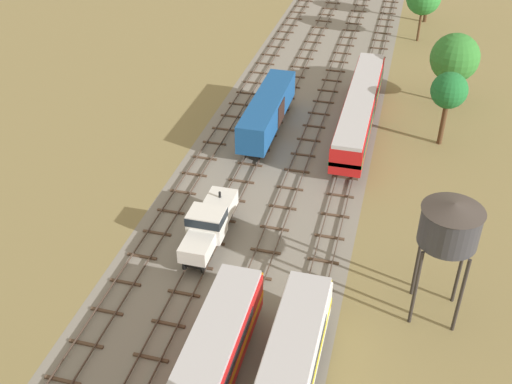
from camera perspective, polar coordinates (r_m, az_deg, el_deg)
The scene contains 12 objects.
ground_plane at distance 57.88m, azimuth 1.72°, elevation 2.48°, with size 480.00×480.00×0.00m, color olive.
ballast_bed at distance 57.88m, azimuth 1.72°, elevation 2.48°, with size 17.51×176.00×0.01m, color gray.
track_far_left at distance 60.25m, azimuth -4.33°, elevation 3.94°, with size 2.40×126.00×0.29m.
track_left at distance 59.10m, azimuth -0.18°, elevation 3.38°, with size 2.40×126.00×0.29m.
track_centre_left at distance 58.27m, azimuth 4.11°, elevation 2.80°, with size 2.40×126.00×0.29m.
track_centre at distance 57.78m, azimuth 8.49°, elevation 2.18°, with size 2.40×126.00×0.29m.
shunter_loco_left_mid at distance 47.28m, azimuth -4.42°, elevation -2.91°, with size 2.74×8.46×3.10m.
freight_boxcar_left_midfar at distance 62.50m, azimuth 1.09°, elevation 7.64°, with size 2.87×14.00×3.60m.
passenger_coach_centre_far at distance 63.64m, azimuth 9.66°, elevation 7.81°, with size 2.96×22.00×3.80m.
water_tower at distance 39.88m, azimuth 17.64°, elevation -2.92°, with size 3.94×3.94×9.10m.
lineside_tree_0 at distance 61.65m, azimuth 17.54°, elevation 8.94°, with size 3.51×3.51×7.53m.
lineside_tree_3 at distance 70.86m, azimuth 18.03°, elevation 11.79°, with size 5.28×5.28×7.92m.
Camera 1 is at (10.79, 8.06, 30.59)m, focal length 42.95 mm.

